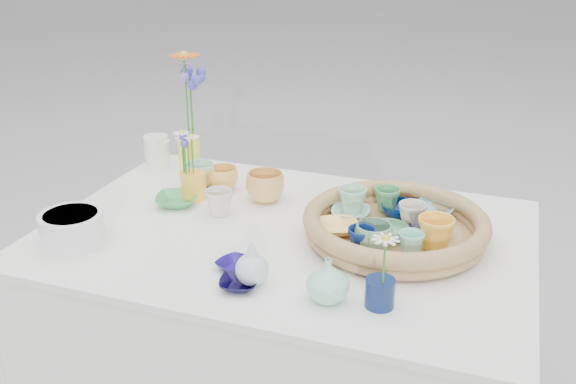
% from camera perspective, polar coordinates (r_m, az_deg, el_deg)
% --- Properties ---
extents(wicker_tray, '(0.47, 0.47, 0.08)m').
position_cam_1_polar(wicker_tray, '(1.66, 9.52, -3.01)').
color(wicker_tray, olive).
rests_on(wicker_tray, display_table).
extents(tray_ceramic_0, '(0.13, 0.13, 0.04)m').
position_cam_1_polar(tray_ceramic_0, '(1.75, 10.10, -1.67)').
color(tray_ceramic_0, '#001445').
rests_on(tray_ceramic_0, wicker_tray).
extents(tray_ceramic_1, '(0.13, 0.13, 0.03)m').
position_cam_1_polar(tray_ceramic_1, '(1.68, 12.41, -3.23)').
color(tray_ceramic_1, '#0D073C').
rests_on(tray_ceramic_1, wicker_tray).
extents(tray_ceramic_2, '(0.10, 0.10, 0.08)m').
position_cam_1_polar(tray_ceramic_2, '(1.59, 12.97, -3.63)').
color(tray_ceramic_2, yellow).
rests_on(tray_ceramic_2, wicker_tray).
extents(tray_ceramic_3, '(0.12, 0.12, 0.03)m').
position_cam_1_polar(tray_ceramic_3, '(1.64, 8.95, -3.51)').
color(tray_ceramic_3, '#559966').
rests_on(tray_ceramic_3, wicker_tray).
extents(tray_ceramic_4, '(0.11, 0.11, 0.07)m').
position_cam_1_polar(tray_ceramic_4, '(1.55, 7.59, -4.07)').
color(tray_ceramic_4, '#6D9E76').
rests_on(tray_ceramic_4, wicker_tray).
extents(tray_ceramic_5, '(0.11, 0.11, 0.03)m').
position_cam_1_polar(tray_ceramic_5, '(1.73, 5.58, -1.86)').
color(tray_ceramic_5, silver).
rests_on(tray_ceramic_5, wicker_tray).
extents(tray_ceramic_6, '(0.09, 0.09, 0.07)m').
position_cam_1_polar(tray_ceramic_6, '(1.75, 5.74, -0.78)').
color(tray_ceramic_6, '#97D0AF').
rests_on(tray_ceramic_6, wicker_tray).
extents(tray_ceramic_7, '(0.09, 0.09, 0.07)m').
position_cam_1_polar(tray_ceramic_7, '(1.69, 10.96, -2.10)').
color(tray_ceramic_7, beige).
rests_on(tray_ceramic_7, wicker_tray).
extents(tray_ceramic_8, '(0.12, 0.12, 0.03)m').
position_cam_1_polar(tray_ceramic_8, '(1.79, 12.80, -1.57)').
color(tray_ceramic_8, '#78AEC8').
rests_on(tray_ceramic_8, wicker_tray).
extents(tray_ceramic_9, '(0.09, 0.09, 0.06)m').
position_cam_1_polar(tray_ceramic_9, '(1.55, 6.54, -4.29)').
color(tray_ceramic_9, navy).
rests_on(tray_ceramic_9, wicker_tray).
extents(tray_ceramic_10, '(0.14, 0.14, 0.03)m').
position_cam_1_polar(tray_ceramic_10, '(1.65, 4.46, -3.18)').
color(tray_ceramic_10, '#FFC961').
rests_on(tray_ceramic_10, wicker_tray).
extents(tray_ceramic_11, '(0.08, 0.08, 0.06)m').
position_cam_1_polar(tray_ceramic_11, '(1.56, 10.88, -4.54)').
color(tray_ceramic_11, '#86DABF').
rests_on(tray_ceramic_11, wicker_tray).
extents(tray_ceramic_12, '(0.09, 0.09, 0.07)m').
position_cam_1_polar(tray_ceramic_12, '(1.78, 8.80, -0.68)').
color(tray_ceramic_12, '#4B985A').
rests_on(tray_ceramic_12, wicker_tray).
extents(loose_ceramic_0, '(0.12, 0.12, 0.07)m').
position_cam_1_polar(loose_ceramic_0, '(1.95, -5.81, 1.16)').
color(loose_ceramic_0, '#F1B14E').
rests_on(loose_ceramic_0, display_table).
extents(loose_ceramic_1, '(0.13, 0.13, 0.09)m').
position_cam_1_polar(loose_ceramic_1, '(1.86, -2.04, 0.46)').
color(loose_ceramic_1, '#DEA355').
rests_on(loose_ceramic_1, display_table).
extents(loose_ceramic_2, '(0.15, 0.15, 0.03)m').
position_cam_1_polar(loose_ceramic_2, '(1.87, -9.86, -0.72)').
color(loose_ceramic_2, '#3E9B55').
rests_on(loose_ceramic_2, display_table).
extents(loose_ceramic_3, '(0.10, 0.10, 0.07)m').
position_cam_1_polar(loose_ceramic_3, '(1.78, -6.13, -0.94)').
color(loose_ceramic_3, beige).
rests_on(loose_ceramic_3, display_table).
extents(loose_ceramic_4, '(0.11, 0.11, 0.02)m').
position_cam_1_polar(loose_ceramic_4, '(1.52, -4.73, -6.49)').
color(loose_ceramic_4, '#160B62').
rests_on(loose_ceramic_4, display_table).
extents(loose_ceramic_5, '(0.12, 0.12, 0.08)m').
position_cam_1_polar(loose_ceramic_5, '(1.98, -7.82, 1.50)').
color(loose_ceramic_5, silver).
rests_on(loose_ceramic_5, display_table).
extents(loose_ceramic_6, '(0.11, 0.11, 0.02)m').
position_cam_1_polar(loose_ceramic_6, '(1.45, -4.39, -8.13)').
color(loose_ceramic_6, black).
rests_on(loose_ceramic_6, display_table).
extents(fluted_bowl, '(0.20, 0.20, 0.08)m').
position_cam_1_polar(fluted_bowl, '(1.70, -18.62, -3.12)').
color(fluted_bowl, white).
rests_on(fluted_bowl, display_table).
extents(bud_vase_paleblue, '(0.10, 0.10, 0.12)m').
position_cam_1_polar(bud_vase_paleblue, '(1.43, -3.23, -6.20)').
color(bud_vase_paleblue, silver).
rests_on(bud_vase_paleblue, display_table).
extents(bud_vase_seafoam, '(0.12, 0.12, 0.10)m').
position_cam_1_polar(bud_vase_seafoam, '(1.38, 3.56, -7.78)').
color(bud_vase_seafoam, '#92DDB9').
rests_on(bud_vase_seafoam, display_table).
extents(bud_vase_cobalt, '(0.08, 0.08, 0.06)m').
position_cam_1_polar(bud_vase_cobalt, '(1.38, 8.16, -8.86)').
color(bud_vase_cobalt, '#0E1D48').
rests_on(bud_vase_cobalt, display_table).
extents(single_daisy, '(0.08, 0.08, 0.12)m').
position_cam_1_polar(single_daisy, '(1.33, 8.54, -6.12)').
color(single_daisy, white).
rests_on(single_daisy, bud_vase_cobalt).
extents(tall_vase_yellow, '(0.09, 0.09, 0.13)m').
position_cam_1_polar(tall_vase_yellow, '(2.06, -8.76, 3.12)').
color(tall_vase_yellow, '#FFF342').
rests_on(tall_vase_yellow, display_table).
extents(gerbera, '(0.11, 0.11, 0.28)m').
position_cam_1_polar(gerbera, '(2.00, -9.01, 8.30)').
color(gerbera, orange).
rests_on(gerbera, tall_vase_yellow).
extents(hydrangea, '(0.08, 0.08, 0.26)m').
position_cam_1_polar(hydrangea, '(2.02, -8.57, 7.43)').
color(hydrangea, '#3E42AE').
rests_on(hydrangea, tall_vase_yellow).
extents(white_pitcher, '(0.13, 0.10, 0.11)m').
position_cam_1_polar(white_pitcher, '(2.16, -11.60, 3.53)').
color(white_pitcher, silver).
rests_on(white_pitcher, display_table).
extents(daisy_cup, '(0.09, 0.09, 0.08)m').
position_cam_1_polar(daisy_cup, '(1.90, -8.37, 0.57)').
color(daisy_cup, yellow).
rests_on(daisy_cup, display_table).
extents(daisy_posy, '(0.09, 0.09, 0.14)m').
position_cam_1_polar(daisy_posy, '(1.87, -8.87, 3.71)').
color(daisy_posy, white).
rests_on(daisy_posy, daisy_cup).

